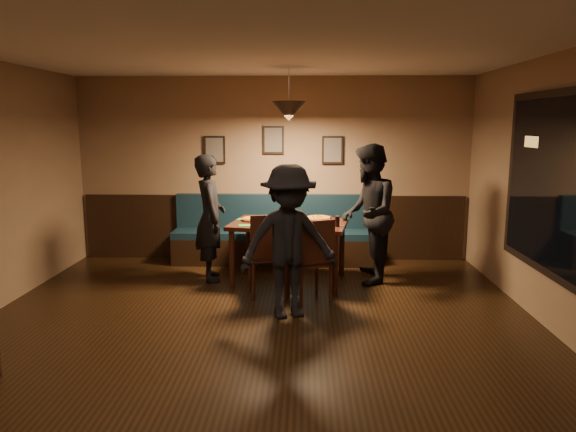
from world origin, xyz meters
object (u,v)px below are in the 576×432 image
(dining_table, at_px, (289,252))
(diner_right, at_px, (368,214))
(soda_glass, at_px, (337,221))
(diner_left, at_px, (210,218))
(tabasco_bottle, at_px, (331,220))
(diner_front, at_px, (289,242))
(chair_near_right, at_px, (309,259))
(booth_bench, at_px, (273,231))
(chair_near_left, at_px, (267,254))

(dining_table, bearing_deg, diner_right, 9.88)
(dining_table, bearing_deg, soda_glass, -13.76)
(diner_left, bearing_deg, tabasco_bottle, -110.54)
(diner_left, bearing_deg, diner_front, -156.58)
(soda_glass, bearing_deg, diner_right, 32.93)
(chair_near_right, height_order, soda_glass, chair_near_right)
(diner_left, distance_m, tabasco_bottle, 1.62)
(booth_bench, bearing_deg, chair_near_left, -88.95)
(diner_right, bearing_deg, dining_table, -83.32)
(chair_near_left, xyz_separation_m, diner_right, (1.29, 0.60, 0.40))
(booth_bench, bearing_deg, chair_near_right, -72.56)
(chair_near_left, distance_m, soda_glass, 0.99)
(booth_bench, relative_size, diner_left, 1.77)
(diner_right, height_order, diner_front, diner_right)
(diner_left, height_order, diner_right, diner_right)
(chair_near_right, bearing_deg, chair_near_left, 135.54)
(tabasco_bottle, bearing_deg, diner_front, -112.58)
(chair_near_right, height_order, tabasco_bottle, chair_near_right)
(diner_left, bearing_deg, diner_right, -106.47)
(booth_bench, relative_size, chair_near_right, 2.98)
(booth_bench, bearing_deg, soda_glass, -53.57)
(dining_table, xyz_separation_m, diner_right, (1.05, 0.01, 0.52))
(chair_near_left, xyz_separation_m, tabasco_bottle, (0.80, 0.50, 0.34))
(chair_near_left, height_order, soda_glass, chair_near_left)
(booth_bench, relative_size, diner_front, 1.79)
(chair_near_left, distance_m, diner_front, 0.85)
(dining_table, distance_m, diner_front, 1.39)
(dining_table, distance_m, chair_near_left, 0.65)
(booth_bench, xyz_separation_m, chair_near_left, (0.03, -1.54, 0.02))
(diner_front, relative_size, soda_glass, 12.32)
(soda_glass, bearing_deg, diner_left, 169.12)
(dining_table, height_order, soda_glass, soda_glass)
(diner_right, xyz_separation_m, soda_glass, (-0.42, -0.27, -0.05))
(chair_near_right, xyz_separation_m, diner_right, (0.78, 0.79, 0.42))
(diner_front, height_order, tabasco_bottle, diner_front)
(soda_glass, bearing_deg, booth_bench, 126.43)
(chair_near_right, bearing_deg, booth_bench, 82.95)
(diner_left, relative_size, soda_glass, 12.50)
(diner_right, xyz_separation_m, tabasco_bottle, (-0.50, -0.10, -0.06))
(diner_front, xyz_separation_m, soda_glass, (0.58, 1.05, 0.03))
(chair_near_right, relative_size, diner_front, 0.60)
(dining_table, height_order, diner_right, diner_right)
(booth_bench, height_order, diner_left, diner_left)
(chair_near_left, bearing_deg, chair_near_right, -32.11)
(chair_near_right, xyz_separation_m, tabasco_bottle, (0.28, 0.68, 0.36))
(booth_bench, relative_size, diner_right, 1.63)
(booth_bench, distance_m, chair_near_right, 1.81)
(diner_right, distance_m, soda_glass, 0.51)
(diner_front, bearing_deg, soda_glass, 42.45)
(diner_left, height_order, soda_glass, diner_left)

